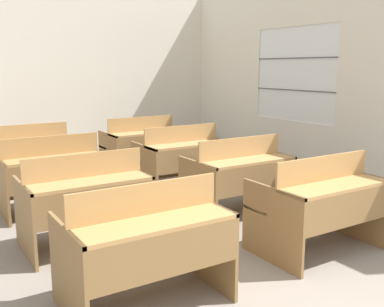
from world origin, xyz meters
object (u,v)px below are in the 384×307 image
(bench_third_right, at_px, (181,157))
(bench_back_right, at_px, (141,144))
(bench_front_left, at_px, (146,243))
(wastepaper_bin, at_px, (205,144))
(bench_back_left, at_px, (28,155))
(bench_front_right, at_px, (320,203))
(bench_third_left, at_px, (52,173))
(bench_second_left, at_px, (85,199))
(bench_second_right, at_px, (239,175))

(bench_third_right, distance_m, bench_back_right, 1.28)
(bench_front_left, distance_m, wastepaper_bin, 5.86)
(bench_back_left, xyz_separation_m, bench_back_right, (1.78, 0.01, 0.00))
(bench_front_right, height_order, wastepaper_bin, bench_front_right)
(bench_front_left, height_order, bench_third_right, same)
(bench_third_left, relative_size, bench_third_right, 1.00)
(bench_second_left, relative_size, bench_back_left, 1.00)
(bench_second_left, height_order, bench_third_left, same)
(bench_front_left, bearing_deg, wastepaper_bin, 52.32)
(bench_front_left, height_order, bench_second_right, same)
(bench_third_right, distance_m, bench_back_left, 2.18)
(bench_front_right, height_order, bench_third_left, same)
(bench_second_left, distance_m, bench_back_right, 3.10)
(bench_front_left, relative_size, bench_back_left, 1.00)
(bench_front_right, xyz_separation_m, bench_back_right, (-0.00, 3.80, 0.00))
(bench_second_left, bearing_deg, bench_back_right, 54.62)
(bench_back_left, bearing_deg, bench_back_right, 0.33)
(bench_back_left, bearing_deg, bench_front_right, -64.85)
(bench_second_right, height_order, bench_third_left, same)
(bench_front_right, xyz_separation_m, bench_third_left, (-1.78, 2.52, 0.00))
(bench_front_right, bearing_deg, bench_back_right, 90.00)
(bench_front_left, height_order, bench_front_right, same)
(bench_front_right, xyz_separation_m, wastepaper_bin, (1.79, 4.62, -0.27))
(bench_second_left, bearing_deg, wastepaper_bin, 43.07)
(bench_front_right, relative_size, bench_back_left, 1.00)
(bench_third_right, bearing_deg, bench_second_right, -88.55)
(bench_front_right, relative_size, bench_third_left, 1.00)
(bench_second_left, xyz_separation_m, wastepaper_bin, (3.58, 3.35, -0.27))
(bench_second_right, height_order, bench_back_left, same)
(bench_second_left, bearing_deg, bench_front_right, -35.25)
(bench_front_right, bearing_deg, bench_front_left, -179.51)
(bench_front_left, xyz_separation_m, bench_back_right, (1.79, 3.81, 0.00))
(bench_front_left, relative_size, bench_front_right, 1.00)
(bench_third_right, xyz_separation_m, wastepaper_bin, (1.79, 2.10, -0.27))
(bench_front_left, xyz_separation_m, bench_second_right, (1.82, 1.27, 0.00))
(bench_back_left, height_order, wastepaper_bin, bench_back_left)
(bench_back_right, bearing_deg, bench_second_left, -125.38)
(bench_back_left, bearing_deg, bench_second_left, -90.41)
(bench_front_right, distance_m, bench_third_right, 2.51)
(bench_second_left, bearing_deg, bench_front_left, -89.84)
(bench_third_right, height_order, bench_back_left, same)
(bench_back_left, distance_m, bench_back_right, 1.78)
(bench_front_right, xyz_separation_m, bench_second_right, (0.03, 1.25, 0.00))
(bench_front_right, relative_size, bench_second_right, 1.00)
(bench_second_right, xyz_separation_m, wastepaper_bin, (1.76, 3.37, -0.27))
(bench_back_left, height_order, bench_back_right, same)
(bench_front_right, height_order, bench_back_left, same)
(bench_second_left, xyz_separation_m, bench_second_right, (1.82, -0.02, 0.00))
(bench_third_right, bearing_deg, bench_back_left, 144.32)
(bench_second_left, distance_m, wastepaper_bin, 4.91)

